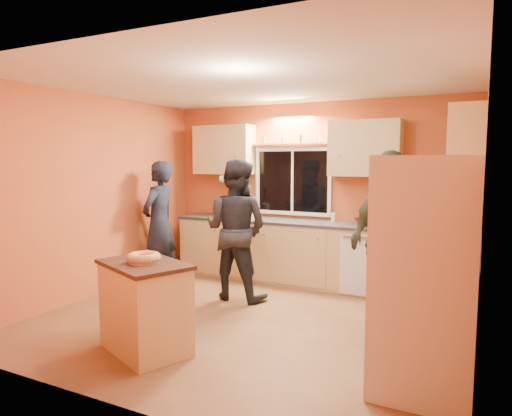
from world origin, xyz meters
The scene contains 14 objects.
ground centered at (0.00, 0.00, 0.00)m, with size 4.50×4.50×0.00m, color brown.
room_shell centered at (0.12, 0.41, 1.62)m, with size 4.54×4.04×2.61m.
back_counter centered at (0.01, 1.70, 0.45)m, with size 4.23×0.62×0.90m.
right_counter centered at (1.95, 0.50, 0.45)m, with size 0.62×1.84×0.90m.
refrigerator centered at (1.89, -0.80, 0.90)m, with size 0.72×0.70×1.80m, color silver.
island centered at (-0.50, -1.15, 0.42)m, with size 1.02×0.88×0.84m.
bundt_pastry centered at (-0.50, -1.15, 0.88)m, with size 0.31×0.31×0.09m, color tan.
person_left centered at (-1.90, 0.84, 0.88)m, with size 0.64×0.42×1.76m, color black.
person_center centered at (-0.54, 0.67, 0.89)m, with size 0.86×0.67×1.78m, color black.
person_right centered at (1.35, 0.55, 0.94)m, with size 1.10×0.46×1.87m, color #363924.
mixing_bowl centered at (0.88, 1.72, 0.94)m, with size 0.35×0.35×0.09m, color black.
utensil_crock centered at (-0.88, 1.70, 0.99)m, with size 0.14×0.14×0.17m, color beige.
potted_plant centered at (1.99, 0.19, 1.06)m, with size 0.29×0.25×0.32m, color gray.
red_box centered at (1.95, 0.79, 0.94)m, with size 0.16×0.12×0.07m, color #A42519.
Camera 1 is at (2.25, -4.35, 1.77)m, focal length 32.00 mm.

